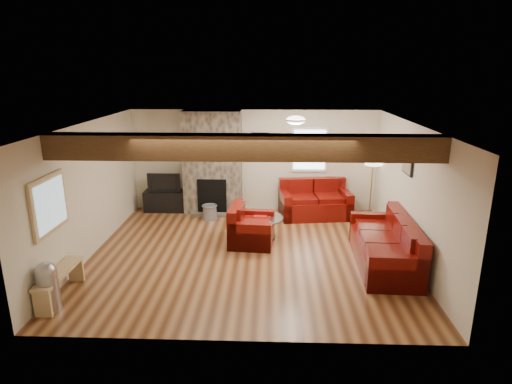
% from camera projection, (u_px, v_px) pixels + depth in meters
% --- Properties ---
extents(room, '(8.00, 8.00, 8.00)m').
position_uv_depth(room, '(248.00, 192.00, 7.91)').
color(room, '#532C16').
rests_on(room, ground).
extents(floor, '(6.00, 6.00, 0.00)m').
position_uv_depth(floor, '(248.00, 254.00, 8.26)').
color(floor, '#532C16').
rests_on(floor, ground).
extents(oak_beam, '(6.00, 0.36, 0.38)m').
position_uv_depth(oak_beam, '(243.00, 147.00, 6.42)').
color(oak_beam, '#34210F').
rests_on(oak_beam, room).
extents(chimney_breast, '(1.40, 0.67, 2.50)m').
position_uv_depth(chimney_breast, '(213.00, 164.00, 10.35)').
color(chimney_breast, '#38322B').
rests_on(chimney_breast, floor).
extents(back_window, '(0.90, 0.08, 1.10)m').
position_uv_depth(back_window, '(309.00, 150.00, 10.38)').
color(back_window, silver).
rests_on(back_window, room).
extents(hatch_window, '(0.08, 1.00, 0.90)m').
position_uv_depth(hatch_window, '(49.00, 204.00, 6.52)').
color(hatch_window, tan).
rests_on(hatch_window, room).
extents(ceiling_dome, '(0.40, 0.40, 0.18)m').
position_uv_depth(ceiling_dome, '(296.00, 122.00, 8.42)').
color(ceiling_dome, white).
rests_on(ceiling_dome, room).
extents(artwork_back, '(0.42, 0.06, 0.52)m').
position_uv_depth(artwork_back, '(260.00, 143.00, 10.39)').
color(artwork_back, black).
rests_on(artwork_back, room).
extents(artwork_right, '(0.06, 0.55, 0.42)m').
position_uv_depth(artwork_right, '(407.00, 163.00, 7.96)').
color(artwork_right, black).
rests_on(artwork_right, room).
extents(sofa_three, '(1.04, 2.29, 0.87)m').
position_uv_depth(sofa_three, '(384.00, 242.00, 7.71)').
color(sofa_three, '#400704').
rests_on(sofa_three, floor).
extents(loveseat, '(1.75, 1.15, 0.87)m').
position_uv_depth(loveseat, '(315.00, 199.00, 10.23)').
color(loveseat, '#400704').
rests_on(loveseat, floor).
extents(armchair_red, '(0.94, 1.05, 0.79)m').
position_uv_depth(armchair_red, '(252.00, 225.00, 8.67)').
color(armchair_red, '#400704').
rests_on(armchair_red, floor).
extents(coffee_table, '(0.96, 0.96, 0.50)m').
position_uv_depth(coffee_table, '(260.00, 228.00, 8.96)').
color(coffee_table, '#412A15').
rests_on(coffee_table, floor).
extents(tv_cabinet, '(1.04, 0.41, 0.52)m').
position_uv_depth(tv_cabinet, '(166.00, 201.00, 10.70)').
color(tv_cabinet, black).
rests_on(tv_cabinet, floor).
extents(television, '(0.81, 0.11, 0.46)m').
position_uv_depth(television, '(165.00, 182.00, 10.56)').
color(television, black).
rests_on(television, tv_cabinet).
extents(floor_lamp, '(0.40, 0.40, 1.57)m').
position_uv_depth(floor_lamp, '(373.00, 163.00, 9.95)').
color(floor_lamp, tan).
rests_on(floor_lamp, floor).
extents(pine_bench, '(0.28, 1.18, 0.44)m').
position_uv_depth(pine_bench, '(60.00, 285.00, 6.63)').
color(pine_bench, tan).
rests_on(pine_bench, floor).
extents(pedal_bin, '(0.34, 0.34, 0.78)m').
position_uv_depth(pedal_bin, '(48.00, 287.00, 6.23)').
color(pedal_bin, '#A2A2A7').
rests_on(pedal_bin, floor).
extents(coal_bucket, '(0.38, 0.38, 0.36)m').
position_uv_depth(coal_bucket, '(210.00, 212.00, 10.11)').
color(coal_bucket, gray).
rests_on(coal_bucket, floor).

